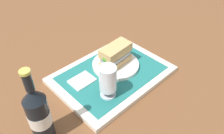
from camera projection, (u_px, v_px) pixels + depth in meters
ground_plane at (112, 77)px, 0.90m from camera, size 3.00×3.00×0.00m
tray at (112, 75)px, 0.90m from camera, size 0.44×0.32×0.02m
placemat at (112, 73)px, 0.89m from camera, size 0.38×0.27×0.00m
plate at (116, 65)px, 0.92m from camera, size 0.19×0.19×0.01m
sandwich at (115, 55)px, 0.88m from camera, size 0.14×0.07×0.08m
beer_glass at (108, 80)px, 0.75m from camera, size 0.06×0.06×0.12m
napkin_folded at (82, 81)px, 0.85m from camera, size 0.09×0.07×0.01m
beer_bottle at (39, 114)px, 0.63m from camera, size 0.07×0.07×0.27m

